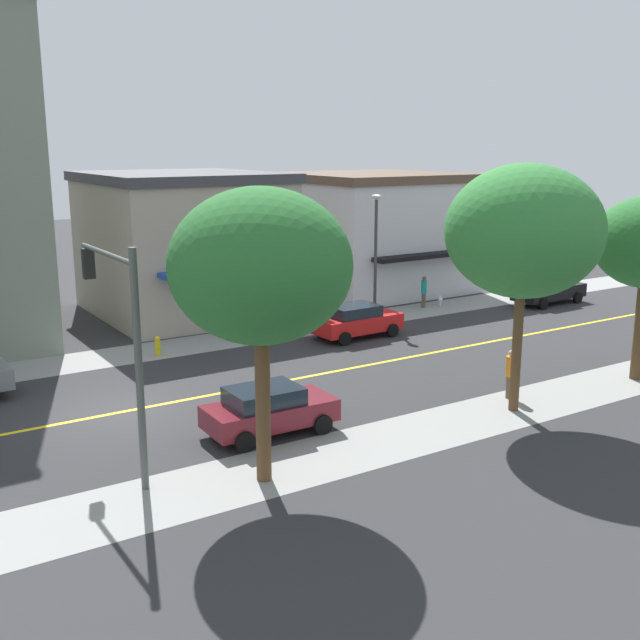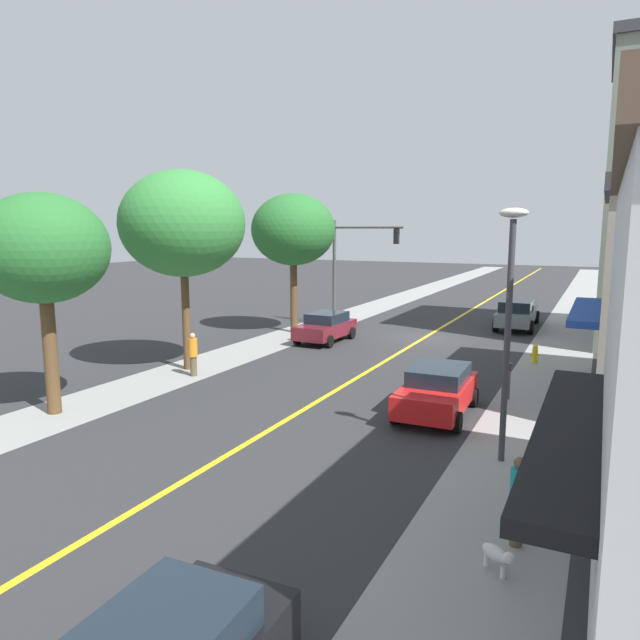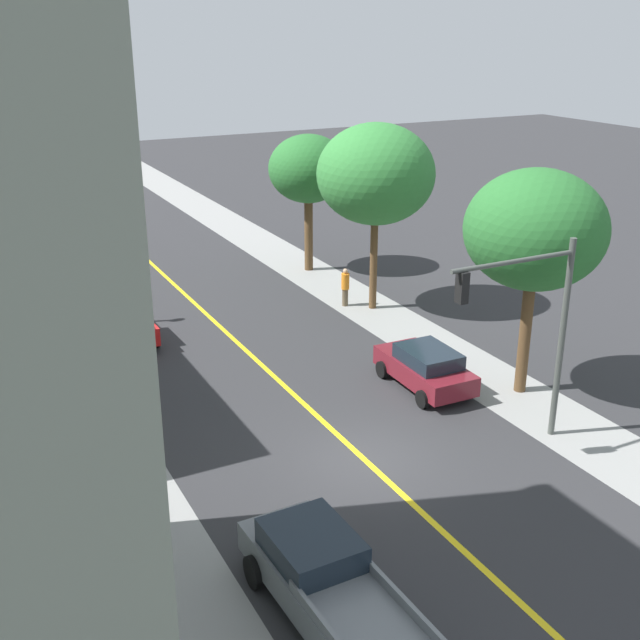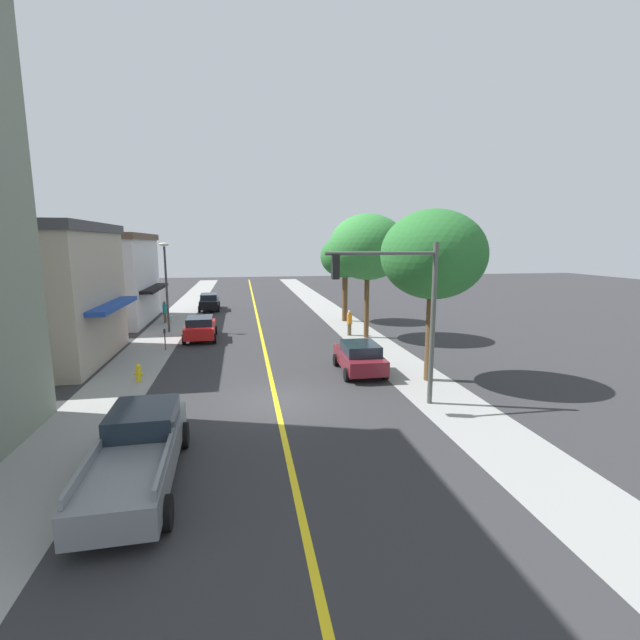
% 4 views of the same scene
% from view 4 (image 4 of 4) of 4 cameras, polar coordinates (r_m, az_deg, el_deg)
% --- Properties ---
extents(ground_plane, '(140.00, 140.00, 0.00)m').
position_cam_4_polar(ground_plane, '(18.65, -5.70, -10.31)').
color(ground_plane, '#2D2D30').
extents(sidewalk_left, '(3.02, 126.00, 0.01)m').
position_cam_4_polar(sidewalk_left, '(19.48, -26.98, -10.47)').
color(sidewalk_left, gray).
rests_on(sidewalk_left, ground).
extents(sidewalk_right, '(3.02, 126.00, 0.01)m').
position_cam_4_polar(sidewalk_right, '(20.34, 14.54, -8.84)').
color(sidewalk_right, gray).
rests_on(sidewalk_right, ground).
extents(road_centerline_stripe, '(0.20, 126.00, 0.00)m').
position_cam_4_polar(road_centerline_stripe, '(18.65, -5.70, -10.30)').
color(road_centerline_stripe, yellow).
rests_on(road_centerline_stripe, ground).
extents(tan_rowhouse, '(11.22, 9.23, 7.50)m').
position_cam_4_polar(tan_rowhouse, '(28.66, -35.82, 2.67)').
color(tan_rowhouse, '#A39989').
rests_on(tan_rowhouse, ground).
extents(brick_apartment_block, '(10.93, 10.03, 7.20)m').
position_cam_4_polar(brick_apartment_block, '(40.40, -28.08, 4.71)').
color(brick_apartment_block, silver).
rests_on(brick_apartment_block, ground).
extents(street_tree_left_near, '(4.78, 4.78, 7.95)m').
position_cam_4_polar(street_tree_left_near, '(20.92, 14.38, 8.10)').
color(street_tree_left_near, brown).
rests_on(street_tree_left_near, ground).
extents(street_tree_right_corner, '(5.18, 5.18, 8.38)m').
position_cam_4_polar(street_tree_right_corner, '(30.15, 6.15, 9.30)').
color(street_tree_right_corner, brown).
rests_on(street_tree_right_corner, ground).
extents(street_tree_left_far, '(4.08, 4.08, 7.10)m').
position_cam_4_polar(street_tree_left_far, '(36.66, 3.27, 8.10)').
color(street_tree_left_far, brown).
rests_on(street_tree_left_far, ground).
extents(fire_hydrant, '(0.44, 0.24, 0.85)m').
position_cam_4_polar(fire_hydrant, '(22.57, -22.33, -6.30)').
color(fire_hydrant, yellow).
rests_on(fire_hydrant, ground).
extents(parking_meter, '(0.12, 0.18, 1.32)m').
position_cam_4_polar(parking_meter, '(28.47, -19.35, -1.95)').
color(parking_meter, '#4C4C51').
rests_on(parking_meter, ground).
extents(traffic_light_mast, '(4.44, 0.32, 6.47)m').
position_cam_4_polar(traffic_light_mast, '(17.36, 10.54, 2.66)').
color(traffic_light_mast, '#474C47').
rests_on(traffic_light_mast, ground).
extents(street_lamp, '(0.70, 0.36, 6.47)m').
position_cam_4_polar(street_lamp, '(33.77, -19.22, 5.19)').
color(street_lamp, '#38383D').
rests_on(street_lamp, ground).
extents(red_sedan_left_curb, '(2.22, 4.32, 1.56)m').
position_cam_4_polar(red_sedan_left_curb, '(30.91, -15.17, -0.94)').
color(red_sedan_left_curb, red).
rests_on(red_sedan_left_curb, ground).
extents(black_sedan_left_curb, '(2.06, 4.61, 1.61)m').
position_cam_4_polar(black_sedan_left_curb, '(44.46, -14.07, 2.32)').
color(black_sedan_left_curb, black).
rests_on(black_sedan_left_curb, ground).
extents(maroon_sedan_right_curb, '(2.15, 4.17, 1.54)m').
position_cam_4_polar(maroon_sedan_right_curb, '(22.30, 5.11, -4.76)').
color(maroon_sedan_right_curb, maroon).
rests_on(maroon_sedan_right_curb, ground).
extents(grey_pickup_truck, '(2.34, 6.23, 1.77)m').
position_cam_4_polar(grey_pickup_truck, '(13.39, -22.30, -15.25)').
color(grey_pickup_truck, slate).
rests_on(grey_pickup_truck, ground).
extents(pedestrian_orange_shirt, '(0.37, 0.37, 1.79)m').
position_cam_4_polar(pedestrian_orange_shirt, '(31.19, 3.82, -0.29)').
color(pedestrian_orange_shirt, brown).
rests_on(pedestrian_orange_shirt, ground).
extents(pedestrian_teal_shirt, '(0.31, 0.31, 1.77)m').
position_cam_4_polar(pedestrian_teal_shirt, '(38.26, -19.35, 1.07)').
color(pedestrian_teal_shirt, brown).
rests_on(pedestrian_teal_shirt, ground).
extents(small_dog, '(0.66, 0.56, 0.54)m').
position_cam_4_polar(small_dog, '(39.39, -18.81, 0.45)').
color(small_dog, silver).
rests_on(small_dog, ground).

